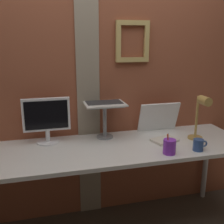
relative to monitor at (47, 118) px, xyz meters
name	(u,v)px	position (x,y,z in m)	size (l,w,h in m)	color
brick_wall_back	(95,67)	(0.42, 0.18, 0.37)	(3.18, 0.16, 2.69)	brown
desk	(115,155)	(0.50, -0.21, -0.28)	(2.14, 0.66, 0.76)	white
monitor	(47,118)	(0.00, 0.00, 0.00)	(0.37, 0.18, 0.36)	white
laptop_stand	(105,116)	(0.47, 0.00, -0.02)	(0.28, 0.22, 0.29)	gray
laptop	(103,96)	(0.47, 0.08, 0.14)	(0.33, 0.34, 0.23)	silver
whiteboard_panel	(159,117)	(0.97, 0.04, -0.08)	(0.37, 0.02, 0.28)	white
desk_lamp	(201,113)	(1.20, -0.26, 0.03)	(0.12, 0.20, 0.38)	tan
pen_cup	(169,147)	(0.85, -0.44, -0.15)	(0.09, 0.09, 0.15)	purple
coffee_mug	(199,145)	(1.09, -0.44, -0.16)	(0.11, 0.08, 0.09)	#2D4C8C
paper_clutter_stack	(165,140)	(0.92, -0.21, -0.20)	(0.20, 0.14, 0.02)	silver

